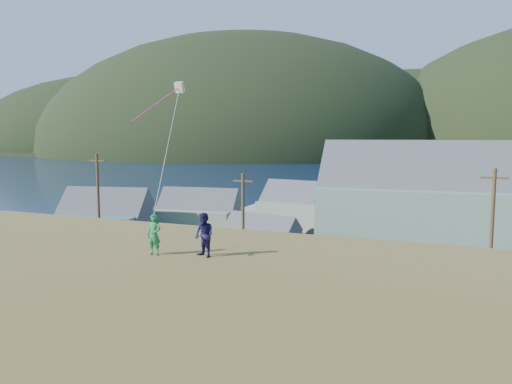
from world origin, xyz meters
TOP-DOWN VIEW (x-y plane):
  - ground at (0.00, 0.00)m, footprint 900.00×900.00m
  - grass_strip at (0.00, -2.00)m, footprint 110.00×8.00m
  - waterfront_lot at (0.00, 17.00)m, footprint 72.00×36.00m
  - wharf at (-6.00, 40.00)m, footprint 26.00×14.00m
  - far_shore at (0.00, 330.00)m, footprint 900.00×320.00m
  - far_hills at (35.59, 279.38)m, footprint 760.00×265.00m
  - shed_teal at (-23.95, 8.60)m, footprint 10.32×8.17m
  - shed_palegreen_near at (-17.05, 16.39)m, footprint 9.82×6.89m
  - shed_white at (-5.82, 7.05)m, footprint 7.69×5.95m
  - shed_palegreen_far at (-7.32, 25.33)m, footprint 11.44×7.62m
  - utility_poles at (-3.91, 1.50)m, footprint 31.27×0.24m
  - parked_cars at (-6.80, 20.75)m, footprint 26.00×13.87m
  - kite_flyer_green at (0.40, -18.22)m, footprint 0.55×0.37m
  - kite_flyer_navy at (2.20, -17.82)m, footprint 0.93×0.85m
  - kite_rig at (-3.42, -10.33)m, footprint 2.53×4.34m

SIDE VIEW (x-z plane):
  - ground at x=0.00m, z-range 0.00..0.00m
  - grass_strip at x=0.00m, z-range 0.00..0.10m
  - waterfront_lot at x=0.00m, z-range 0.00..0.12m
  - wharf at x=-6.00m, z-range 0.00..0.90m
  - parked_cars at x=-6.80m, z-range 0.08..1.66m
  - far_shore at x=0.00m, z-range 0.00..2.00m
  - far_hills at x=35.59m, z-range -69.50..73.50m
  - shed_white at x=-5.82m, z-range -0.61..4.83m
  - shed_palegreen_near at x=-17.05m, z-range -0.81..5.82m
  - shed_teal at x=-23.95m, z-range -0.94..6.38m
  - shed_palegreen_far at x=-7.32m, z-range -0.84..6.31m
  - utility_poles at x=-3.91m, z-range -0.16..9.62m
  - kite_flyer_green at x=0.40m, z-range 7.20..8.67m
  - kite_flyer_navy at x=2.20m, z-range 7.20..8.77m
  - kite_rig at x=-3.42m, z-range 8.48..18.98m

